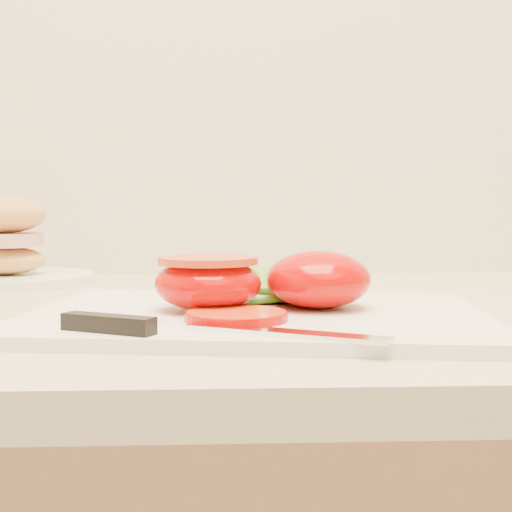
{
  "coord_description": "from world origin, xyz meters",
  "views": [
    {
      "loc": [
        -0.64,
        0.98,
        1.03
      ],
      "look_at": [
        -0.61,
        1.57,
        0.99
      ],
      "focal_mm": 50.0,
      "sensor_mm": 36.0,
      "label": 1
    }
  ],
  "objects": [
    {
      "name": "cutting_board",
      "position": [
        -0.61,
        1.56,
        0.94
      ],
      "size": [
        0.41,
        0.32,
        0.01
      ],
      "primitive_type": "cube",
      "rotation": [
        0.0,
        0.0,
        -0.14
      ],
      "color": "silver",
      "rests_on": "counter"
    },
    {
      "name": "lettuce_leaf_0",
      "position": [
        -0.62,
        1.64,
        0.95
      ],
      "size": [
        0.16,
        0.14,
        0.03
      ],
      "primitive_type": "ellipsoid",
      "rotation": [
        0.0,
        0.0,
        -0.42
      ],
      "color": "#6AB02E",
      "rests_on": "cutting_board"
    },
    {
      "name": "knife",
      "position": [
        -0.67,
        1.46,
        0.94
      ],
      "size": [
        0.23,
        0.08,
        0.01
      ],
      "rotation": [
        0.0,
        0.0,
        -0.48
      ],
      "color": "silver",
      "rests_on": "cutting_board"
    },
    {
      "name": "tomato_half_cut",
      "position": [
        -0.65,
        1.57,
        0.96
      ],
      "size": [
        0.09,
        0.09,
        0.04
      ],
      "color": "#D10400",
      "rests_on": "cutting_board"
    },
    {
      "name": "tomato_slice_0",
      "position": [
        -0.63,
        1.52,
        0.94
      ],
      "size": [
        0.08,
        0.08,
        0.01
      ],
      "primitive_type": "cylinder",
      "color": "#E04F1E",
      "rests_on": "cutting_board"
    },
    {
      "name": "sandwich_plate",
      "position": [
        -0.91,
        1.88,
        0.97
      ],
      "size": [
        0.22,
        0.22,
        0.11
      ],
      "rotation": [
        0.0,
        0.0,
        0.08
      ],
      "color": "white",
      "rests_on": "counter"
    },
    {
      "name": "tomato_half_dome",
      "position": [
        -0.56,
        1.58,
        0.96
      ],
      "size": [
        0.09,
        0.09,
        0.05
      ],
      "primitive_type": "ellipsoid",
      "color": "#D10400",
      "rests_on": "cutting_board"
    },
    {
      "name": "lettuce_leaf_1",
      "position": [
        -0.57,
        1.64,
        0.95
      ],
      "size": [
        0.15,
        0.15,
        0.03
      ],
      "primitive_type": "ellipsoid",
      "rotation": [
        0.0,
        0.0,
        0.69
      ],
      "color": "#6AB02E",
      "rests_on": "cutting_board"
    }
  ]
}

